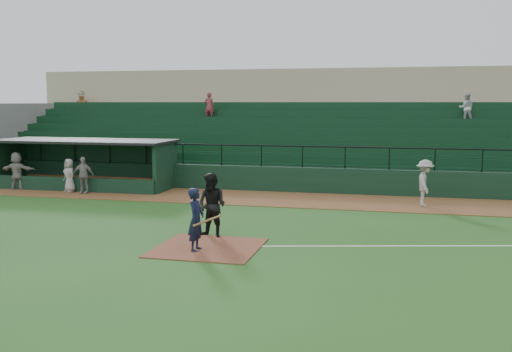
# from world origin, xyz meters

# --- Properties ---
(ground) EXTENTS (90.00, 90.00, 0.00)m
(ground) POSITION_xyz_m (0.00, 0.00, 0.00)
(ground) COLOR #214F19
(ground) RESTS_ON ground
(warning_track) EXTENTS (40.00, 4.00, 0.03)m
(warning_track) POSITION_xyz_m (0.00, 8.00, 0.01)
(warning_track) COLOR brown
(warning_track) RESTS_ON ground
(home_plate_dirt) EXTENTS (3.00, 3.00, 0.03)m
(home_plate_dirt) POSITION_xyz_m (0.00, -1.00, 0.01)
(home_plate_dirt) COLOR brown
(home_plate_dirt) RESTS_ON ground
(foul_line) EXTENTS (17.49, 4.44, 0.01)m
(foul_line) POSITION_xyz_m (8.00, 1.20, 0.01)
(foul_line) COLOR white
(foul_line) RESTS_ON ground
(stadium_structure) EXTENTS (38.00, 13.08, 6.40)m
(stadium_structure) POSITION_xyz_m (-0.00, 16.46, 2.30)
(stadium_structure) COLOR black
(stadium_structure) RESTS_ON ground
(dugout) EXTENTS (8.90, 3.20, 2.42)m
(dugout) POSITION_xyz_m (-9.75, 9.56, 1.33)
(dugout) COLOR black
(dugout) RESTS_ON ground
(batter_at_plate) EXTENTS (1.02, 0.70, 1.84)m
(batter_at_plate) POSITION_xyz_m (-0.21, -1.39, 0.92)
(batter_at_plate) COLOR black
(batter_at_plate) RESTS_ON ground
(umpire) EXTENTS (1.18, 1.03, 2.05)m
(umpire) POSITION_xyz_m (-0.31, 0.37, 1.02)
(umpire) COLOR black
(umpire) RESTS_ON ground
(runner) EXTENTS (0.75, 1.26, 1.92)m
(runner) POSITION_xyz_m (6.48, 7.58, 0.99)
(runner) COLOR #A8A29D
(runner) RESTS_ON warning_track
(dugout_player_a) EXTENTS (1.07, 0.59, 1.72)m
(dugout_player_a) POSITION_xyz_m (-8.86, 7.30, 0.89)
(dugout_player_a) COLOR gray
(dugout_player_a) RESTS_ON warning_track
(dugout_player_b) EXTENTS (0.92, 0.82, 1.58)m
(dugout_player_b) POSITION_xyz_m (-9.76, 7.59, 0.82)
(dugout_player_b) COLOR #ADA7A2
(dugout_player_b) RESTS_ON warning_track
(dugout_player_c) EXTENTS (1.73, 0.67, 1.83)m
(dugout_player_c) POSITION_xyz_m (-12.69, 7.72, 0.94)
(dugout_player_c) COLOR #9E9994
(dugout_player_c) RESTS_ON warning_track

